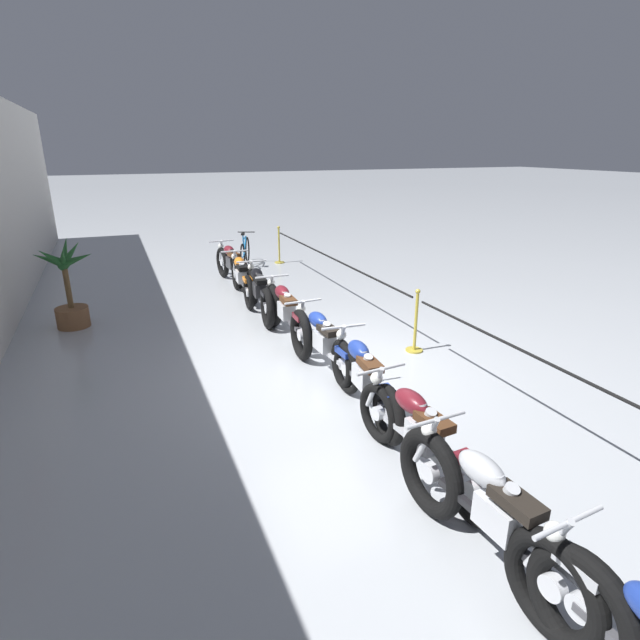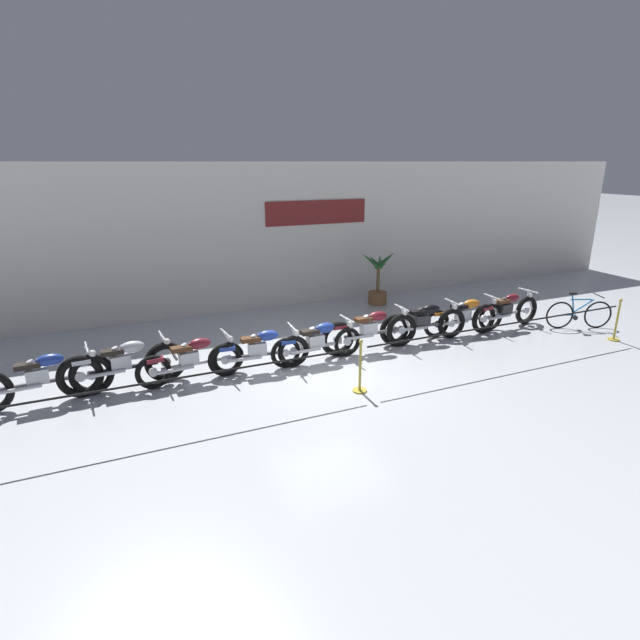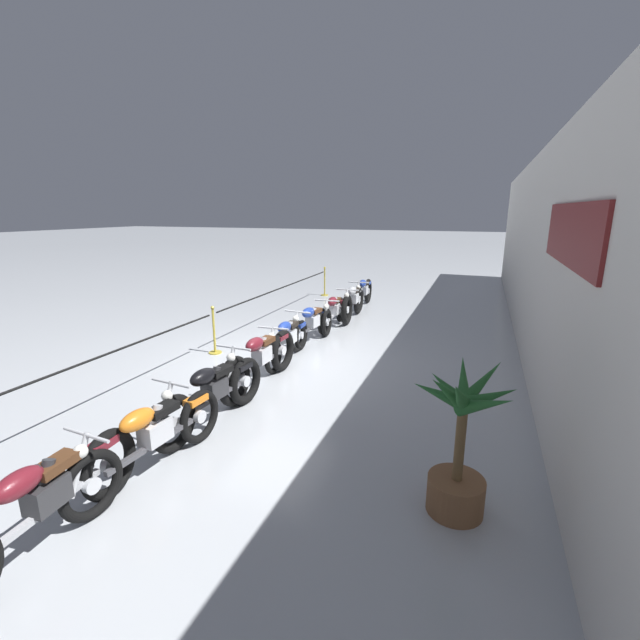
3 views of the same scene
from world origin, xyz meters
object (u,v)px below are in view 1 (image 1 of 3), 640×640
at_px(motorcycle_blue_4, 323,342).
at_px(motorcycle_orange_7, 242,278).
at_px(stanchion_mid_left, 415,330).
at_px(stanchion_mid_right, 279,251).
at_px(motorcycle_maroon_2, 420,436).
at_px(motorcycle_maroon_5, 286,314).
at_px(motorcycle_black_6, 259,292).
at_px(potted_palm_left_of_row, 68,288).
at_px(stanchion_far_left, 477,337).
at_px(bicycle, 245,253).
at_px(motorcycle_blue_3, 363,378).
at_px(motorcycle_silver_1, 493,520).
at_px(motorcycle_maroon_8, 232,265).

bearing_deg(motorcycle_blue_4, motorcycle_orange_7, 2.52).
relative_size(stanchion_mid_left, stanchion_mid_right, 1.00).
xyz_separation_m(motorcycle_maroon_2, motorcycle_maroon_5, (4.06, 0.03, 0.02)).
bearing_deg(motorcycle_black_6, motorcycle_orange_7, 1.64).
relative_size(motorcycle_blue_4, stanchion_mid_right, 2.06).
xyz_separation_m(motorcycle_black_6, motorcycle_orange_7, (1.26, 0.04, 0.00)).
xyz_separation_m(motorcycle_orange_7, potted_palm_left_of_row, (-0.58, 3.36, 0.27)).
relative_size(motorcycle_orange_7, stanchion_far_left, 0.17).
bearing_deg(bicycle, motorcycle_maroon_5, 172.35).
relative_size(motorcycle_blue_3, motorcycle_blue_4, 0.99).
height_order(motorcycle_blue_4, stanchion_mid_left, stanchion_mid_left).
distance_m(motorcycle_silver_1, motorcycle_maroon_8, 9.35).
distance_m(motorcycle_orange_7, potted_palm_left_of_row, 3.42).
xyz_separation_m(motorcycle_orange_7, stanchion_mid_left, (-4.01, -1.87, -0.11)).
distance_m(motorcycle_maroon_5, motorcycle_black_6, 1.50).
bearing_deg(stanchion_far_left, motorcycle_black_6, 23.56).
bearing_deg(stanchion_far_left, stanchion_mid_left, 0.00).
distance_m(motorcycle_silver_1, motorcycle_black_6, 6.81).
xyz_separation_m(potted_palm_left_of_row, stanchion_mid_left, (-3.42, -5.23, -0.39)).
distance_m(motorcycle_blue_3, motorcycle_blue_4, 1.31).
xyz_separation_m(motorcycle_orange_7, bicycle, (3.03, -0.85, -0.08)).
height_order(motorcycle_blue_3, bicycle, bicycle).
xyz_separation_m(motorcycle_black_6, stanchion_mid_left, (-2.74, -1.83, -0.11)).
bearing_deg(motorcycle_orange_7, motorcycle_silver_1, 179.58).
bearing_deg(bicycle, motorcycle_black_6, 169.25).
bearing_deg(motorcycle_orange_7, motorcycle_maroon_8, -3.80).
bearing_deg(stanchion_mid_left, motorcycle_maroon_5, 55.31).
relative_size(motorcycle_blue_4, stanchion_mid_left, 2.06).
xyz_separation_m(stanchion_mid_left, stanchion_mid_right, (7.10, 0.00, 0.00)).
distance_m(motorcycle_maroon_5, potted_palm_left_of_row, 4.07).
xyz_separation_m(bicycle, stanchion_mid_left, (-7.04, -1.02, -0.03)).
xyz_separation_m(motorcycle_blue_3, motorcycle_blue_4, (1.31, -0.00, 0.00)).
bearing_deg(stanchion_mid_right, motorcycle_blue_4, 166.87).
bearing_deg(stanchion_far_left, bicycle, 6.82).
bearing_deg(motorcycle_maroon_8, bicycle, -23.65).
distance_m(motorcycle_orange_7, motorcycle_maroon_8, 1.28).
bearing_deg(motorcycle_maroon_2, stanchion_mid_left, -32.07).
relative_size(motorcycle_silver_1, motorcycle_blue_4, 1.09).
bearing_deg(bicycle, stanchion_far_left, -173.18).
bearing_deg(stanchion_far_left, potted_palm_left_of_row, 46.92).
bearing_deg(bicycle, stanchion_mid_left, -171.78).
relative_size(motorcycle_maroon_8, stanchion_mid_left, 2.23).
bearing_deg(motorcycle_black_6, stanchion_mid_right, -22.82).
bearing_deg(potted_palm_left_of_row, stanchion_far_left, -133.08).
xyz_separation_m(motorcycle_blue_4, motorcycle_orange_7, (4.14, 0.18, 0.01)).
distance_m(motorcycle_maroon_2, motorcycle_blue_3, 1.38).
height_order(motorcycle_orange_7, stanchion_mid_left, stanchion_mid_left).
bearing_deg(motorcycle_orange_7, bicycle, -15.70).
xyz_separation_m(motorcycle_blue_3, motorcycle_black_6, (4.18, 0.14, 0.01)).
height_order(bicycle, potted_palm_left_of_row, potted_palm_left_of_row).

